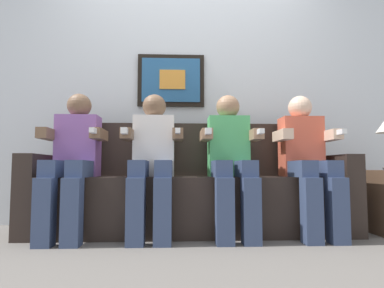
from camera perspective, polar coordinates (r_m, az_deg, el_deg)
The scene contains 7 objects.
ground_plane at distance 2.41m, azimuth 0.17°, elevation -16.59°, with size 6.42×6.42×0.00m, color #66605B.
back_wall_assembly at distance 3.21m, azimuth -0.58°, elevation 9.92°, with size 4.94×0.10×2.60m.
couch at distance 2.69m, azimuth -0.17°, elevation -8.57°, with size 2.54×0.58×0.90m.
person_leftmost at distance 2.63m, azimuth -19.97°, elevation -2.00°, with size 0.46×0.56×1.11m.
person_left_center at distance 2.52m, azimuth -6.84°, elevation -2.13°, with size 0.46×0.56×1.11m.
person_right_center at distance 2.54m, azimuth 6.75°, elevation -2.15°, with size 0.46×0.56×1.11m.
person_rightmost at distance 2.70m, azimuth 19.39°, elevation -2.08°, with size 0.46×0.56×1.11m.
Camera 1 is at (-0.11, -2.35, 0.51)m, focal length 30.65 mm.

